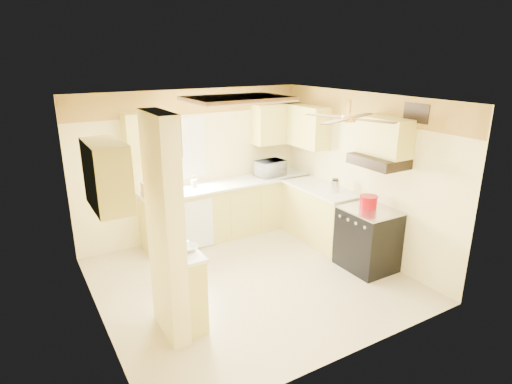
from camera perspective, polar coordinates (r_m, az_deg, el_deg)
floor at (r=6.15m, az=-0.78°, el=-11.61°), size 4.00×4.00×0.00m
ceiling at (r=5.38m, az=-0.89°, el=12.26°), size 4.00×4.00×0.00m
wall_back at (r=7.28m, az=-8.31°, el=3.59°), size 4.00×0.00×4.00m
wall_front at (r=4.21m, az=12.25°, el=-7.52°), size 4.00×0.00×4.00m
wall_left at (r=5.02m, az=-21.12°, el=-4.13°), size 0.00×3.80×3.80m
wall_right at (r=6.81m, az=13.93°, el=2.24°), size 0.00×3.80×3.80m
wallpaper_border at (r=7.08m, az=-8.63°, el=11.81°), size 4.00×0.02×0.40m
partition_column at (r=4.65m, az=-12.00°, el=-5.00°), size 0.20×0.70×2.50m
partition_ledge at (r=5.07m, az=-9.00°, el=-12.89°), size 0.25×0.55×0.90m
ledge_top at (r=4.85m, az=-9.27°, el=-8.11°), size 0.28×0.58×0.04m
lower_cabinets_back at (r=7.46m, az=-3.59°, el=-2.36°), size 3.00×0.60×0.90m
lower_cabinets_right at (r=7.29m, az=8.49°, el=-3.01°), size 0.60×1.40×0.90m
countertop_back at (r=7.30m, az=-3.63°, el=1.08°), size 3.04×0.64×0.04m
countertop_right at (r=7.13m, az=8.60°, el=0.50°), size 0.64×1.44×0.04m
dishwasher_panel at (r=6.91m, az=-7.96°, el=-4.37°), size 0.58×0.02×0.80m
window at (r=7.12m, az=-10.24°, el=5.63°), size 0.92×0.02×1.02m
upper_cab_back_left at (r=6.72m, az=-14.70°, el=7.23°), size 0.60×0.35×0.70m
upper_cab_back_right at (r=7.72m, az=2.80°, el=9.11°), size 0.90×0.35×0.70m
upper_cab_right at (r=7.50m, az=6.60°, el=8.75°), size 0.35×1.00×0.70m
upper_cab_left_wall at (r=4.62m, az=-19.26°, el=2.11°), size 0.35×0.75×0.70m
upper_cab_over_stove at (r=6.16m, az=16.80°, el=7.07°), size 0.35×0.76×0.52m
stove at (r=6.49m, az=14.68°, el=-6.04°), size 0.68×0.77×0.92m
range_hood at (r=6.17m, az=15.99°, el=4.01°), size 0.50×0.76×0.14m
poster_menu at (r=4.49m, az=-11.14°, el=2.34°), size 0.02×0.42×0.57m
poster_nashville at (r=4.70m, az=-10.67°, el=-5.31°), size 0.02×0.42×0.57m
ceiling_light_panel at (r=5.86m, az=-2.51°, el=12.28°), size 1.35×0.95×0.06m
ceiling_fan at (r=5.43m, az=12.25°, el=9.64°), size 1.15×1.15×0.26m
vent_grate at (r=6.00m, az=20.59°, el=9.82°), size 0.02×0.40×0.25m
microwave at (r=7.68m, az=1.95°, el=3.20°), size 0.54×0.39×0.28m
bowl at (r=4.88m, az=-8.98°, el=-7.37°), size 0.26×0.26×0.05m
dutch_oven at (r=6.37m, az=14.77°, el=-1.25°), size 0.26×0.26×0.18m
kettle at (r=6.88m, az=10.50°, el=0.82°), size 0.14×0.14×0.22m
dish_rack at (r=6.78m, az=-13.48°, el=0.14°), size 0.40×0.31×0.21m
utensil_crock at (r=7.12m, az=-8.27°, el=1.20°), size 0.10×0.10×0.19m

